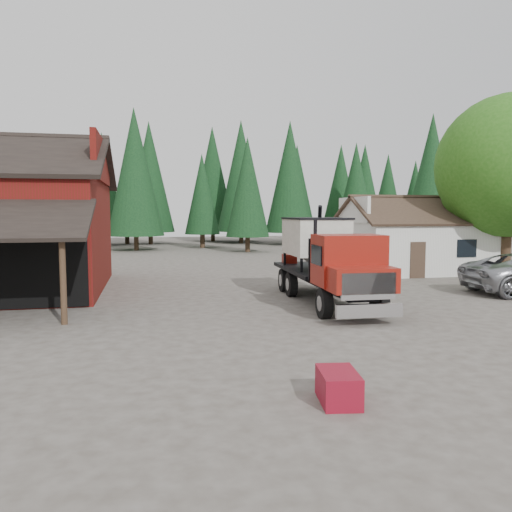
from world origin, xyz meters
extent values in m
plane|color=#4B443B|center=(0.00, 0.00, 0.00)|extent=(120.00, 120.00, 0.00)
cube|color=#621010|center=(-5.00, 10.00, 6.00)|extent=(0.25, 7.00, 2.00)
cylinder|color=#382619|center=(-5.60, 2.10, 1.40)|extent=(0.20, 0.20, 2.80)
cube|color=silver|center=(13.00, 13.00, 1.50)|extent=(8.00, 6.00, 3.00)
cube|color=#38281E|center=(13.00, 11.50, 3.75)|extent=(8.60, 3.42, 1.80)
cube|color=#38281E|center=(13.00, 14.50, 3.75)|extent=(8.60, 3.42, 1.80)
cube|color=silver|center=(9.00, 13.00, 3.75)|extent=(0.20, 4.20, 1.50)
cube|color=silver|center=(17.00, 13.00, 3.75)|extent=(0.20, 4.20, 1.50)
cube|color=#38281E|center=(11.50, 9.98, 1.00)|extent=(0.90, 0.06, 2.00)
cube|color=black|center=(14.50, 9.98, 1.60)|extent=(1.20, 0.06, 1.00)
cylinder|color=#382619|center=(17.00, 10.00, 1.60)|extent=(0.60, 0.60, 3.20)
sphere|color=#235B14|center=(17.00, 10.00, 6.20)|extent=(8.00, 8.00, 8.00)
sphere|color=#235B14|center=(15.80, 10.80, 5.00)|extent=(4.40, 4.40, 4.40)
cylinder|color=#382619|center=(6.00, 30.00, 0.80)|extent=(0.44, 0.44, 1.60)
cone|color=black|center=(6.00, 30.00, 5.90)|extent=(3.96, 3.96, 9.00)
cylinder|color=#382619|center=(22.00, 26.00, 0.80)|extent=(0.44, 0.44, 1.60)
cone|color=black|center=(22.00, 26.00, 6.90)|extent=(4.84, 4.84, 11.00)
cylinder|color=#382619|center=(-4.00, 34.00, 0.80)|extent=(0.44, 0.44, 1.60)
cone|color=black|center=(-4.00, 34.00, 7.40)|extent=(5.28, 5.28, 12.00)
cylinder|color=black|center=(2.90, 1.19, 0.52)|extent=(0.37, 1.06, 1.05)
cylinder|color=black|center=(4.89, 1.11, 0.52)|extent=(0.37, 1.06, 1.05)
cylinder|color=black|center=(3.07, 5.75, 0.52)|extent=(0.37, 1.06, 1.05)
cylinder|color=black|center=(5.06, 5.67, 0.52)|extent=(0.37, 1.06, 1.05)
cylinder|color=black|center=(3.11, 7.08, 0.52)|extent=(0.37, 1.06, 1.05)
cylinder|color=black|center=(5.11, 7.00, 0.52)|extent=(0.37, 1.06, 1.05)
cube|color=black|center=(4.01, 4.19, 0.90)|extent=(1.35, 8.21, 0.38)
cube|color=silver|center=(3.84, -0.32, 0.52)|extent=(2.19, 0.25, 0.43)
cube|color=silver|center=(3.84, -0.23, 1.28)|extent=(1.81, 0.16, 0.86)
cube|color=maroon|center=(3.86, 0.34, 1.43)|extent=(2.18, 1.31, 0.81)
cube|color=maroon|center=(3.91, 1.58, 1.95)|extent=(2.34, 1.70, 1.76)
cube|color=black|center=(3.88, 0.82, 2.23)|extent=(2.00, 0.15, 0.86)
cylinder|color=black|center=(2.99, 2.47, 2.47)|extent=(0.14, 0.14, 1.71)
cube|color=black|center=(3.95, 2.53, 1.90)|extent=(2.33, 0.20, 1.52)
cube|color=black|center=(4.06, 5.52, 1.16)|extent=(2.63, 5.60, 0.15)
cube|color=silver|center=(4.06, 5.52, 2.57)|extent=(2.30, 3.22, 1.52)
cone|color=silver|center=(4.06, 5.52, 1.62)|extent=(2.17, 2.17, 0.67)
cube|color=black|center=(4.06, 5.52, 3.35)|extent=(2.40, 3.31, 0.08)
cylinder|color=black|center=(4.68, 6.83, 2.47)|extent=(0.78, 2.06, 2.90)
cube|color=maroon|center=(3.57, 7.82, 1.43)|extent=(0.60, 0.78, 0.43)
cylinder|color=silver|center=(5.03, 2.15, 0.81)|extent=(0.57, 0.97, 0.53)
cube|color=maroon|center=(0.56, -6.00, 0.30)|extent=(0.86, 1.19, 0.60)
camera|label=1|loc=(-2.92, -14.66, 3.60)|focal=35.00mm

